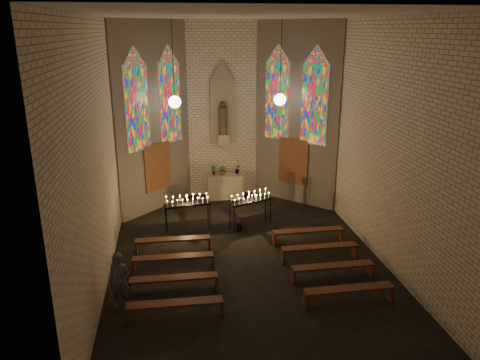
% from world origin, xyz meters
% --- Properties ---
extents(floor, '(12.00, 12.00, 0.00)m').
position_xyz_m(floor, '(0.00, 0.00, 0.00)').
color(floor, black).
rests_on(floor, ground).
extents(room, '(8.22, 12.43, 7.00)m').
position_xyz_m(room, '(-0.00, 3.37, 3.72)').
color(room, beige).
rests_on(room, ground).
extents(altar, '(1.40, 0.60, 1.00)m').
position_xyz_m(altar, '(0.00, 5.45, 0.50)').
color(altar, beige).
rests_on(altar, ground).
extents(flower_vase_left, '(0.23, 0.18, 0.40)m').
position_xyz_m(flower_vase_left, '(-0.45, 5.52, 1.20)').
color(flower_vase_left, '#4C723F').
rests_on(flower_vase_left, altar).
extents(flower_vase_center, '(0.40, 0.36, 0.42)m').
position_xyz_m(flower_vase_center, '(-0.05, 5.50, 1.21)').
color(flower_vase_center, '#4C723F').
rests_on(flower_vase_center, altar).
extents(flower_vase_right, '(0.24, 0.20, 0.39)m').
position_xyz_m(flower_vase_right, '(0.55, 5.54, 1.20)').
color(flower_vase_right, '#4C723F').
rests_on(flower_vase_right, altar).
extents(aisle_flower_pot, '(0.28, 0.28, 0.44)m').
position_xyz_m(aisle_flower_pot, '(0.10, 2.11, 0.22)').
color(aisle_flower_pot, '#4C723F').
rests_on(aisle_flower_pot, ground).
extents(votive_stand_left, '(1.63, 0.59, 1.17)m').
position_xyz_m(votive_stand_left, '(-1.64, 2.51, 1.01)').
color(votive_stand_left, black).
rests_on(votive_stand_left, ground).
extents(votive_stand_right, '(1.64, 0.99, 1.19)m').
position_xyz_m(votive_stand_right, '(0.55, 2.47, 1.02)').
color(votive_stand_right, black).
rests_on(votive_stand_right, ground).
extents(pew_left_0, '(2.32, 0.35, 0.44)m').
position_xyz_m(pew_left_0, '(-2.18, 0.87, 0.36)').
color(pew_left_0, '#502717').
rests_on(pew_left_0, ground).
extents(pew_right_0, '(2.32, 0.35, 0.44)m').
position_xyz_m(pew_right_0, '(2.18, 0.87, 0.36)').
color(pew_right_0, '#502717').
rests_on(pew_right_0, ground).
extents(pew_left_1, '(2.32, 0.35, 0.44)m').
position_xyz_m(pew_left_1, '(-2.18, -0.33, 0.36)').
color(pew_left_1, '#502717').
rests_on(pew_left_1, ground).
extents(pew_right_1, '(2.32, 0.35, 0.44)m').
position_xyz_m(pew_right_1, '(2.18, -0.33, 0.36)').
color(pew_right_1, '#502717').
rests_on(pew_right_1, ground).
extents(pew_left_2, '(2.32, 0.35, 0.44)m').
position_xyz_m(pew_left_2, '(-2.18, -1.53, 0.36)').
color(pew_left_2, '#502717').
rests_on(pew_left_2, ground).
extents(pew_right_2, '(2.32, 0.35, 0.44)m').
position_xyz_m(pew_right_2, '(2.18, -1.53, 0.36)').
color(pew_right_2, '#502717').
rests_on(pew_right_2, ground).
extents(pew_left_3, '(2.32, 0.35, 0.44)m').
position_xyz_m(pew_left_3, '(-2.18, -2.73, 0.36)').
color(pew_left_3, '#502717').
rests_on(pew_left_3, ground).
extents(pew_right_3, '(2.32, 0.35, 0.44)m').
position_xyz_m(pew_right_3, '(2.18, -2.73, 0.36)').
color(pew_right_3, '#502717').
rests_on(pew_right_3, ground).
extents(visitor, '(0.58, 0.40, 1.51)m').
position_xyz_m(visitor, '(-3.50, -2.11, 0.75)').
color(visitor, '#4D4B55').
rests_on(visitor, ground).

